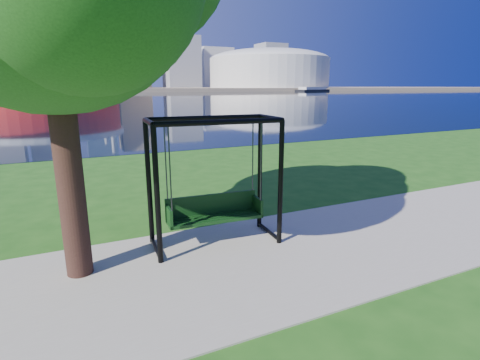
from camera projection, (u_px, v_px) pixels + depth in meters
ground at (239, 251)px, 7.48m from camera, size 900.00×900.00×0.00m
path at (250, 261)px, 7.04m from camera, size 120.00×4.00×0.03m
river at (71, 99)px, 96.77m from camera, size 900.00×180.00×0.02m
far_bank at (61, 89)px, 275.12m from camera, size 900.00×228.00×2.00m
stadium at (40, 65)px, 205.56m from camera, size 83.00×83.00×32.00m
arena at (269, 68)px, 265.63m from camera, size 84.00×84.00×26.56m
skyline at (49, 40)px, 276.54m from camera, size 392.00×66.00×96.50m
swing at (214, 185)px, 7.58m from camera, size 2.64×1.29×2.63m
barge at (313, 89)px, 228.21m from camera, size 27.57×15.53×2.67m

